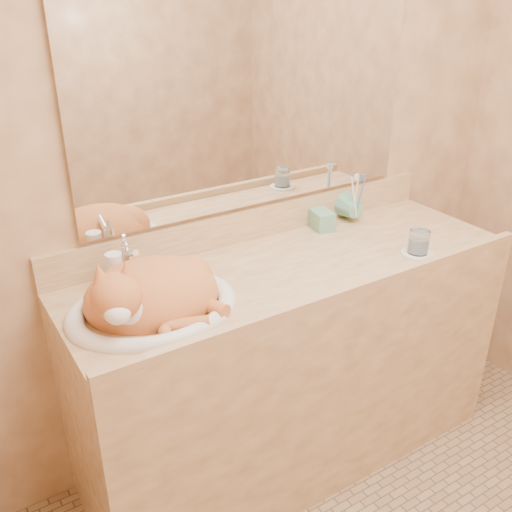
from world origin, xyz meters
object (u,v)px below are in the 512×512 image
cat (148,292)px  toothbrush_cup (356,212)px  vanity_counter (292,365)px  soap_dispenser (329,214)px  water_glass (419,242)px  sink_basin (151,287)px

cat → toothbrush_cup: 0.97m
vanity_counter → soap_dispenser: soap_dispenser is taller
cat → toothbrush_cup: bearing=21.4°
soap_dispenser → water_glass: (0.15, -0.32, -0.03)m
vanity_counter → soap_dispenser: 0.59m
sink_basin → water_glass: sink_basin is taller
vanity_counter → toothbrush_cup: toothbrush_cup is taller
vanity_counter → water_glass: 0.65m
sink_basin → cat: (-0.01, -0.00, -0.01)m
cat → water_glass: bearing=1.6°
sink_basin → soap_dispenser: (0.79, 0.17, 0.00)m
water_glass → cat: bearing=171.2°
soap_dispenser → sink_basin: bearing=-157.6°
sink_basin → cat: size_ratio=1.24×
water_glass → toothbrush_cup: bearing=89.8°
sink_basin → toothbrush_cup: bearing=21.2°
cat → water_glass: 0.96m
sink_basin → water_glass: 0.95m
toothbrush_cup → cat: bearing=-169.0°
cat → sink_basin: bearing=26.8°
vanity_counter → toothbrush_cup: (0.41, 0.16, 0.48)m
sink_basin → toothbrush_cup: sink_basin is taller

